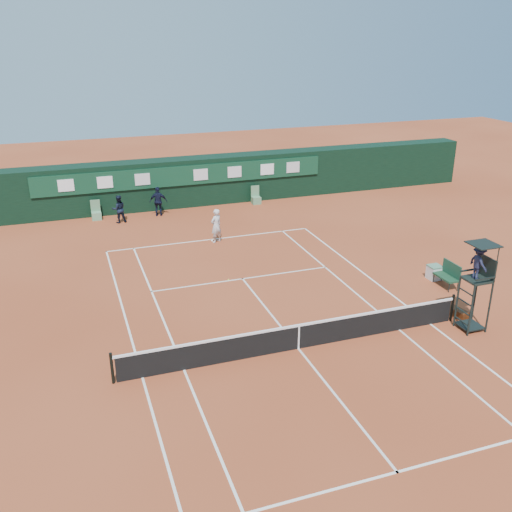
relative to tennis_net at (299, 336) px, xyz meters
The scene contains 14 objects.
ground 0.51m from the tennis_net, ahead, with size 90.00×90.00×0.00m, color #AA4A28.
court_lines 0.50m from the tennis_net, ahead, with size 11.05×23.85×0.01m.
tennis_net is the anchor object (origin of this frame).
back_wall 18.77m from the tennis_net, 90.00° to the left, with size 40.00×1.65×3.00m.
linesman_chair_left 18.33m from the tennis_net, 107.46° to the left, with size 0.55×0.50×1.15m.
linesman_chair_right 18.05m from the tennis_net, 75.57° to the left, with size 0.55×0.50×1.15m.
umpire_chair 6.96m from the tennis_net, ahead, with size 0.96×0.95×3.42m.
player_bench 8.68m from the tennis_net, 18.17° to the left, with size 0.55×1.20×1.10m.
tennis_bag 6.87m from the tennis_net, ahead, with size 0.37×0.85×0.32m, color black.
cooler 8.92m from the tennis_net, 23.59° to the left, with size 0.57×0.57×0.65m.
tennis_ball 6.51m from the tennis_net, 95.73° to the left, with size 0.06×0.06×0.06m, color #CCE034.
player 11.42m from the tennis_net, 89.11° to the left, with size 0.66×0.44×1.82m, color silver.
ball_kid_left 16.99m from the tennis_net, 104.57° to the left, with size 0.79×0.62×1.63m, color black.
ball_kid_right 17.09m from the tennis_net, 96.29° to the left, with size 1.04×0.43×1.78m, color black.
Camera 1 is at (-7.16, -16.02, 10.51)m, focal length 40.00 mm.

